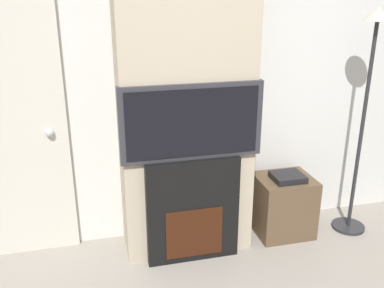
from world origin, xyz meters
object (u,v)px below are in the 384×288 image
(fireplace, at_px, (192,209))
(floor_lamp, at_px, (367,93))
(media_stand, at_px, (283,204))
(television, at_px, (192,122))

(fireplace, xyz_separation_m, floor_lamp, (1.39, 0.07, 0.78))
(fireplace, height_order, media_stand, fireplace)
(television, bearing_deg, floor_lamp, 3.08)
(fireplace, distance_m, television, 0.67)
(floor_lamp, height_order, media_stand, floor_lamp)
(fireplace, relative_size, television, 0.81)
(fireplace, relative_size, media_stand, 1.48)
(television, distance_m, media_stand, 1.16)
(fireplace, xyz_separation_m, media_stand, (0.81, 0.15, -0.14))
(television, relative_size, floor_lamp, 0.55)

